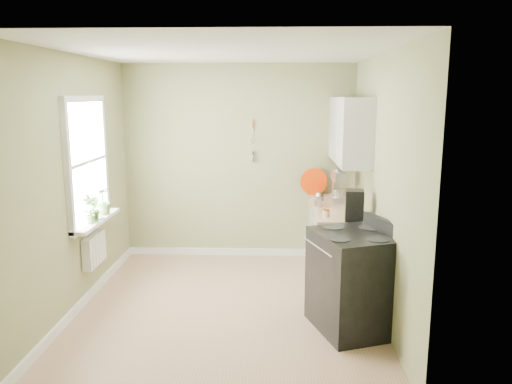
{
  "coord_description": "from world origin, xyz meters",
  "views": [
    {
      "loc": [
        0.5,
        -5.1,
        2.28
      ],
      "look_at": [
        0.29,
        0.55,
        1.17
      ],
      "focal_mm": 35.0,
      "sensor_mm": 36.0,
      "label": 1
    }
  ],
  "objects_px": {
    "stove": "(353,281)",
    "kettle": "(318,200)",
    "stand_mixer": "(339,188)",
    "coffee_maker": "(354,206)"
  },
  "relations": [
    {
      "from": "stove",
      "to": "kettle",
      "type": "height_order",
      "value": "stove"
    },
    {
      "from": "stove",
      "to": "kettle",
      "type": "relative_size",
      "value": 6.28
    },
    {
      "from": "stove",
      "to": "coffee_maker",
      "type": "distance_m",
      "value": 0.96
    },
    {
      "from": "coffee_maker",
      "to": "kettle",
      "type": "bearing_deg",
      "value": 115.97
    },
    {
      "from": "stove",
      "to": "stand_mixer",
      "type": "bearing_deg",
      "value": 88.11
    },
    {
      "from": "stand_mixer",
      "to": "coffee_maker",
      "type": "xyz_separation_m",
      "value": [
        0.04,
        -0.99,
        -0.02
      ]
    },
    {
      "from": "stove",
      "to": "kettle",
      "type": "bearing_deg",
      "value": 99.0
    },
    {
      "from": "kettle",
      "to": "stand_mixer",
      "type": "bearing_deg",
      "value": 47.53
    },
    {
      "from": "stand_mixer",
      "to": "kettle",
      "type": "bearing_deg",
      "value": -132.47
    },
    {
      "from": "stand_mixer",
      "to": "stove",
      "type": "bearing_deg",
      "value": -91.89
    }
  ]
}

